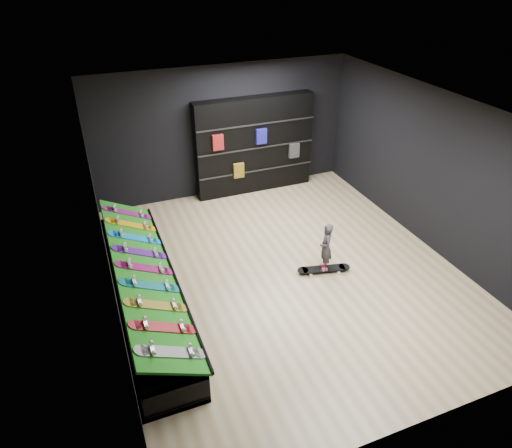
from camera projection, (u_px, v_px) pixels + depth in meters
name	position (u px, v px, depth m)	size (l,w,h in m)	color
floor	(285.00, 270.00, 8.43)	(6.00, 7.00, 0.01)	tan
ceiling	(292.00, 111.00, 6.87)	(6.00, 7.00, 0.01)	white
wall_back	(223.00, 132.00, 10.43)	(6.00, 0.02, 3.00)	black
wall_front	(427.00, 342.00, 4.87)	(6.00, 0.02, 3.00)	black
wall_left	(103.00, 234.00, 6.71)	(0.02, 7.00, 3.00)	black
wall_right	(432.00, 171.00, 8.59)	(0.02, 7.00, 3.00)	black
display_rack	(145.00, 293.00, 7.50)	(0.90, 4.50, 0.50)	black
turf_ramp	(144.00, 269.00, 7.27)	(1.00, 4.50, 0.04)	#125F0F
back_shelving	(254.00, 145.00, 10.69)	(2.84, 0.33, 2.27)	black
floor_skateboard	(324.00, 270.00, 8.36)	(0.98, 0.22, 0.09)	black
child	(325.00, 256.00, 8.19)	(0.21, 0.15, 0.55)	black
display_board_0	(171.00, 352.00, 5.75)	(0.98, 0.22, 0.09)	black
display_board_1	(163.00, 327.00, 6.13)	(0.98, 0.22, 0.09)	red
display_board_2	(156.00, 305.00, 6.51)	(0.98, 0.22, 0.09)	yellow
display_board_3	(150.00, 285.00, 6.89)	(0.98, 0.22, 0.09)	#0C8C99
display_board_4	(145.00, 268.00, 7.26)	(0.98, 0.22, 0.09)	#E5198C
display_board_5	(140.00, 252.00, 7.64)	(0.98, 0.22, 0.09)	purple
display_board_6	(135.00, 238.00, 8.02)	(0.98, 0.22, 0.09)	blue
display_board_7	(131.00, 225.00, 8.40)	(0.98, 0.22, 0.09)	orange
display_board_8	(128.00, 213.00, 8.77)	(0.98, 0.22, 0.09)	#2626BF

